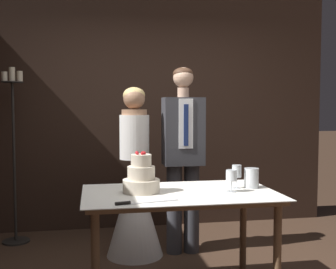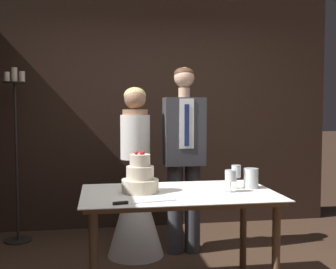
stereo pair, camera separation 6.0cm
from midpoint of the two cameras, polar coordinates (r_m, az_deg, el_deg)
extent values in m
cube|color=black|center=(5.04, -2.56, 3.34)|extent=(4.47, 0.12, 2.78)
cylinder|color=brown|center=(3.10, 14.97, -16.07)|extent=(0.06, 0.06, 0.76)
cylinder|color=brown|center=(3.48, -9.41, -13.75)|extent=(0.06, 0.06, 0.76)
cylinder|color=brown|center=(3.69, 10.63, -12.77)|extent=(0.06, 0.06, 0.76)
cube|color=brown|center=(3.12, 2.01, -8.22)|extent=(1.35, 0.79, 0.03)
cube|color=white|center=(3.11, 2.01, -7.85)|extent=(1.41, 0.85, 0.01)
cylinder|color=beige|center=(3.10, -3.23, -6.95)|extent=(0.27, 0.27, 0.10)
cylinder|color=beige|center=(3.08, -3.24, -5.20)|extent=(0.20, 0.20, 0.10)
cylinder|color=beige|center=(3.07, -3.24, -3.51)|extent=(0.15, 0.15, 0.09)
sphere|color=red|center=(3.06, -2.80, -2.52)|extent=(0.02, 0.02, 0.02)
sphere|color=red|center=(3.09, -3.04, -2.47)|extent=(0.02, 0.02, 0.02)
sphere|color=red|center=(3.09, -3.84, -2.46)|extent=(0.02, 0.02, 0.02)
sphere|color=red|center=(3.05, -3.77, -2.55)|extent=(0.02, 0.02, 0.02)
sphere|color=red|center=(3.04, -3.10, -2.57)|extent=(0.02, 0.02, 0.02)
cube|color=silver|center=(2.79, -1.44, -9.09)|extent=(0.33, 0.08, 0.00)
cylinder|color=black|center=(2.73, -5.82, -9.21)|extent=(0.10, 0.04, 0.02)
cylinder|color=silver|center=(3.15, 9.00, -7.66)|extent=(0.08, 0.08, 0.00)
cylinder|color=silver|center=(3.14, 9.01, -6.92)|extent=(0.01, 0.01, 0.08)
cylinder|color=silver|center=(3.13, 9.02, -5.50)|extent=(0.08, 0.08, 0.08)
cylinder|color=maroon|center=(3.13, 9.02, -6.02)|extent=(0.07, 0.07, 0.02)
cylinder|color=silver|center=(3.28, 9.72, -7.20)|extent=(0.07, 0.07, 0.00)
cylinder|color=silver|center=(3.27, 9.73, -6.46)|extent=(0.01, 0.01, 0.08)
cylinder|color=silver|center=(3.26, 9.75, -4.93)|extent=(0.07, 0.07, 0.09)
cylinder|color=silver|center=(3.31, 11.70, -5.83)|extent=(0.11, 0.11, 0.15)
cylinder|color=beige|center=(3.32, 11.69, -6.54)|extent=(0.05, 0.05, 0.07)
sphere|color=#F9CC4C|center=(3.31, 11.70, -5.75)|extent=(0.02, 0.02, 0.02)
cone|color=white|center=(4.09, -3.98, -9.81)|extent=(0.54, 0.54, 0.93)
cylinder|color=white|center=(3.99, -4.03, -0.34)|extent=(0.28, 0.28, 0.42)
cylinder|color=#A37556|center=(3.98, -4.04, 3.03)|extent=(0.24, 0.24, 0.05)
sphere|color=#A37556|center=(3.98, -4.05, 4.88)|extent=(0.21, 0.21, 0.21)
ellipsoid|color=#D6B770|center=(4.00, -4.07, 5.32)|extent=(0.21, 0.21, 0.15)
cylinder|color=#38383D|center=(4.15, 1.39, -10.07)|extent=(0.15, 0.15, 0.87)
cylinder|color=#38383D|center=(4.19, 3.77, -9.96)|extent=(0.15, 0.15, 0.87)
cube|color=#38383D|center=(4.06, 2.61, 0.44)|extent=(0.39, 0.24, 0.65)
cube|color=white|center=(3.93, 2.99, 1.47)|extent=(0.14, 0.01, 0.47)
cube|color=navy|center=(3.93, 3.00, 1.28)|extent=(0.04, 0.01, 0.39)
cylinder|color=#DBAD8E|center=(4.05, 2.63, 5.69)|extent=(0.11, 0.11, 0.09)
sphere|color=#DBAD8E|center=(4.06, 2.64, 7.73)|extent=(0.20, 0.20, 0.20)
ellipsoid|color=#472D1E|center=(4.07, 2.61, 8.20)|extent=(0.20, 0.20, 0.13)
cylinder|color=black|center=(4.86, -19.27, -13.38)|extent=(0.28, 0.28, 0.02)
cylinder|color=black|center=(4.69, -19.49, -3.54)|extent=(0.03, 0.03, 1.66)
cylinder|color=black|center=(4.66, -19.71, 6.68)|extent=(0.22, 0.22, 0.01)
cylinder|color=beige|center=(4.68, -20.64, 7.33)|extent=(0.06, 0.06, 0.10)
cylinder|color=beige|center=(4.67, -19.73, 7.65)|extent=(0.06, 0.06, 0.15)
cylinder|color=beige|center=(4.65, -18.81, 7.44)|extent=(0.06, 0.06, 0.11)
camera|label=1|loc=(0.03, -89.51, 0.03)|focal=45.00mm
camera|label=2|loc=(0.03, 90.49, -0.03)|focal=45.00mm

